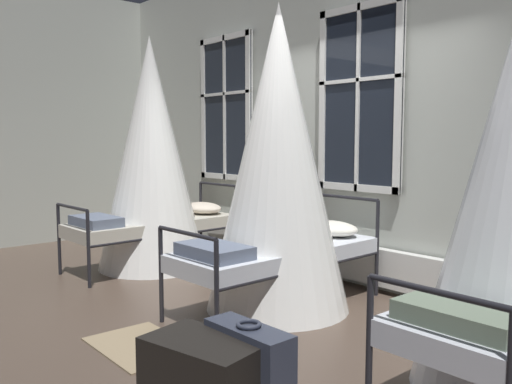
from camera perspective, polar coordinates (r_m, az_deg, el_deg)
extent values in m
plane|color=#4C3D33|center=(4.69, 0.07, -12.71)|extent=(20.57, 20.57, 0.00)
cube|color=#B2B7AD|center=(5.52, 11.52, 8.78)|extent=(8.80, 0.10, 3.58)
cube|color=black|center=(6.94, -3.24, 8.84)|extent=(0.99, 0.02, 1.81)
cube|color=silver|center=(6.94, -3.20, 1.65)|extent=(0.99, 0.06, 0.07)
cube|color=silver|center=(7.04, -3.28, 15.94)|extent=(0.99, 0.06, 0.07)
cube|color=silver|center=(7.31, -5.48, 8.66)|extent=(0.07, 0.06, 1.81)
cube|color=silver|center=(6.58, -0.74, 9.03)|extent=(0.07, 0.06, 1.81)
cube|color=silver|center=(6.94, -3.24, 8.84)|extent=(0.04, 0.06, 1.81)
cube|color=silver|center=(6.95, -3.24, 10.34)|extent=(0.99, 0.06, 0.04)
cube|color=black|center=(5.43, 10.83, 9.66)|extent=(0.99, 0.02, 1.81)
cube|color=silver|center=(5.44, 10.66, 0.47)|extent=(0.99, 0.06, 0.07)
cube|color=silver|center=(5.57, 11.00, 18.65)|extent=(0.99, 0.06, 0.07)
cube|color=silver|center=(5.73, 7.15, 9.50)|extent=(0.07, 0.06, 1.81)
cube|color=silver|center=(5.16, 14.91, 9.79)|extent=(0.07, 0.06, 1.81)
cube|color=silver|center=(5.43, 10.83, 9.66)|extent=(0.04, 0.06, 1.81)
cube|color=silver|center=(5.45, 10.86, 11.56)|extent=(0.99, 0.06, 0.04)
cube|color=silver|center=(5.54, 10.39, -7.24)|extent=(4.83, 0.10, 0.36)
cylinder|color=black|center=(7.17, -5.86, -2.61)|extent=(0.04, 0.04, 0.90)
cylinder|color=black|center=(6.61, -2.12, -3.29)|extent=(0.04, 0.04, 0.90)
cylinder|color=black|center=(6.26, -20.10, -4.74)|extent=(0.04, 0.04, 0.77)
cylinder|color=black|center=(5.60, -17.29, -5.82)|extent=(0.04, 0.04, 0.77)
cylinder|color=black|center=(6.66, -12.48, -3.69)|extent=(0.07, 1.91, 0.03)
cylinder|color=black|center=(6.05, -9.06, -4.55)|extent=(0.07, 1.91, 0.03)
cylinder|color=black|center=(6.84, -4.09, 0.81)|extent=(0.72, 0.05, 0.03)
cylinder|color=black|center=(5.87, -18.89, -1.54)|extent=(0.72, 0.05, 0.03)
cube|color=#B7B2A3|center=(6.34, -10.87, -3.47)|extent=(0.78, 1.94, 0.14)
ellipsoid|color=beige|center=(6.72, -5.68, -1.68)|extent=(0.57, 0.41, 0.14)
cube|color=slate|center=(6.00, -16.56, -2.96)|extent=(0.61, 0.37, 0.10)
cone|color=white|center=(6.27, -11.01, 4.06)|extent=(1.24, 1.24, 2.63)
cylinder|color=black|center=(5.65, 6.66, -4.84)|extent=(0.04, 0.04, 0.90)
cylinder|color=black|center=(5.21, 12.68, -5.83)|extent=(0.04, 0.04, 0.90)
cylinder|color=black|center=(4.44, -10.00, -8.64)|extent=(0.04, 0.04, 0.77)
cylinder|color=black|center=(3.87, -4.18, -10.71)|extent=(0.04, 0.04, 0.77)
cylinder|color=black|center=(4.99, -0.63, -6.66)|extent=(0.07, 1.91, 0.03)
cylinder|color=black|center=(4.49, 5.55, -8.08)|extent=(0.07, 1.91, 0.03)
cylinder|color=black|center=(5.36, 9.62, -0.57)|extent=(0.72, 0.04, 0.03)
cylinder|color=black|center=(4.06, -7.37, -4.34)|extent=(0.72, 0.04, 0.03)
cube|color=silver|center=(4.72, 2.29, -6.50)|extent=(0.78, 1.94, 0.14)
ellipsoid|color=silver|center=(5.21, 7.93, -3.83)|extent=(0.57, 0.41, 0.14)
cube|color=slate|center=(4.25, -4.44, -6.22)|extent=(0.61, 0.37, 0.10)
cone|color=white|center=(4.62, 2.33, 3.54)|extent=(1.24, 1.24, 2.61)
cylinder|color=black|center=(2.97, 11.88, -15.98)|extent=(0.04, 0.04, 0.77)
cylinder|color=black|center=(3.72, 21.06, -11.32)|extent=(0.05, 1.91, 0.03)
cylinder|color=black|center=(2.65, 18.35, -9.94)|extent=(0.72, 0.04, 0.03)
cube|color=slate|center=(2.92, 20.94, -12.08)|extent=(0.61, 0.37, 0.10)
cube|color=#8E7A5B|center=(4.09, -12.05, -15.56)|extent=(0.81, 0.58, 0.01)
cube|color=#2D3342|center=(3.15, -0.78, -17.85)|extent=(0.56, 0.21, 0.44)
cube|color=tan|center=(3.21, 0.72, -17.35)|extent=(0.50, 0.02, 0.03)
torus|color=#2D3342|center=(3.06, -0.78, -13.81)|extent=(0.15, 0.15, 0.02)
cube|color=black|center=(3.08, -5.48, -18.77)|extent=(0.71, 0.52, 0.40)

